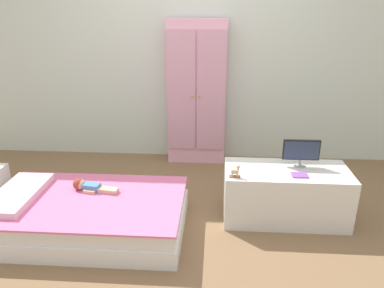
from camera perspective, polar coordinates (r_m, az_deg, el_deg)
The scene contains 10 objects.
ground_plane at distance 3.10m, azimuth -2.12°, elevation -12.99°, with size 10.00×10.00×0.02m, color brown.
back_wall at distance 4.16m, azimuth -0.07°, elevation 15.83°, with size 6.40×0.05×2.70m, color silver.
bed at distance 3.11m, azimuth -15.85°, elevation -10.56°, with size 1.54×0.93×0.28m.
pillow at distance 3.26m, azimuth -25.65°, elevation -7.04°, with size 0.32×0.67×0.05m, color silver.
doll at distance 3.17m, azimuth -16.12°, elevation -6.33°, with size 0.39×0.15×0.10m.
wardrobe at distance 4.08m, azimuth 0.73°, elevation 7.91°, with size 0.65×0.26×1.59m.
tv_stand at distance 3.21m, azimuth 14.35°, elevation -7.59°, with size 1.02×0.48×0.45m, color silver.
tv_monitor at distance 3.15m, azimuth 16.73°, elevation -1.06°, with size 0.30×0.10×0.24m.
rocking_horse_toy at distance 2.88m, azimuth 6.86°, elevation -4.33°, with size 0.09×0.04×0.11m.
book_purple at distance 3.03m, azimuth 16.52°, elevation -4.70°, with size 0.13×0.09×0.01m, color #8E51B2.
Camera 1 is at (0.29, -2.56, 1.72)m, focal length 34.05 mm.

